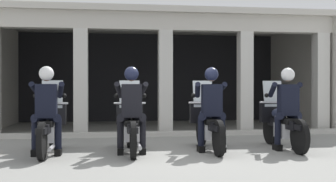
# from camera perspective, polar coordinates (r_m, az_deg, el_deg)

# --- Properties ---
(ground_plane) EXTENTS (80.00, 80.00, 0.00)m
(ground_plane) POSITION_cam_1_polar(r_m,az_deg,el_deg) (10.76, -1.83, -5.95)
(ground_plane) COLOR gray
(station_building) EXTENTS (9.69, 4.87, 3.28)m
(station_building) POSITION_cam_1_polar(r_m,az_deg,el_deg) (13.30, -1.77, 4.24)
(station_building) COLOR black
(station_building) RESTS_ON ground
(kerb_strip) EXTENTS (9.19, 0.24, 0.12)m
(kerb_strip) POSITION_cam_1_polar(r_m,az_deg,el_deg) (10.42, -0.02, -5.83)
(kerb_strip) COLOR #B7B5AD
(kerb_strip) RESTS_ON ground
(motorcycle_far_left) EXTENTS (0.62, 2.04, 1.35)m
(motorcycle_far_left) POSITION_cam_1_polar(r_m,az_deg,el_deg) (8.02, -15.90, -4.60)
(motorcycle_far_left) COLOR black
(motorcycle_far_left) RESTS_ON ground
(police_officer_far_left) EXTENTS (0.63, 0.61, 1.58)m
(police_officer_far_left) POSITION_cam_1_polar(r_m,az_deg,el_deg) (7.71, -16.21, -1.54)
(police_officer_far_left) COLOR black
(police_officer_far_left) RESTS_ON ground
(motorcycle_center_left) EXTENTS (0.62, 2.04, 1.35)m
(motorcycle_center_left) POSITION_cam_1_polar(r_m,az_deg,el_deg) (7.90, -5.10, -4.66)
(motorcycle_center_left) COLOR black
(motorcycle_center_left) RESTS_ON ground
(police_officer_center_left) EXTENTS (0.63, 0.61, 1.58)m
(police_officer_center_left) POSITION_cam_1_polar(r_m,az_deg,el_deg) (7.59, -5.01, -1.55)
(police_officer_center_left) COLOR black
(police_officer_center_left) RESTS_ON ground
(motorcycle_center_right) EXTENTS (0.62, 2.04, 1.35)m
(motorcycle_center_right) POSITION_cam_1_polar(r_m,az_deg,el_deg) (8.17, 5.45, -4.48)
(motorcycle_center_right) COLOR black
(motorcycle_center_right) RESTS_ON ground
(police_officer_center_right) EXTENTS (0.63, 0.61, 1.58)m
(police_officer_center_right) POSITION_cam_1_polar(r_m,az_deg,el_deg) (7.87, 5.92, -1.48)
(police_officer_center_right) COLOR black
(police_officer_center_right) RESTS_ON ground
(motorcycle_far_right) EXTENTS (0.62, 2.04, 1.35)m
(motorcycle_far_right) POSITION_cam_1_polar(r_m,az_deg,el_deg) (8.64, 15.19, -4.23)
(motorcycle_far_right) COLOR black
(motorcycle_far_right) RESTS_ON ground
(police_officer_far_right) EXTENTS (0.63, 0.61, 1.58)m
(police_officer_far_right) POSITION_cam_1_polar(r_m,az_deg,el_deg) (8.35, 15.96, -1.38)
(police_officer_far_right) COLOR black
(police_officer_far_right) RESTS_ON ground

